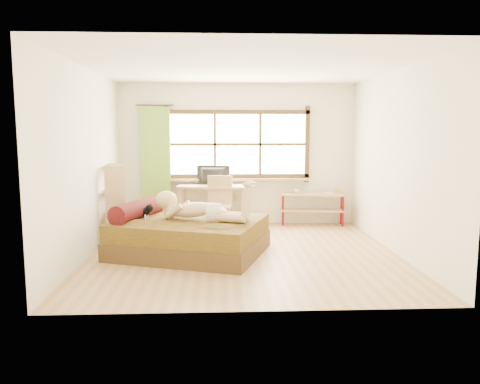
{
  "coord_description": "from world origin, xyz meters",
  "views": [
    {
      "loc": [
        -0.37,
        -6.74,
        1.8
      ],
      "look_at": [
        -0.05,
        0.2,
        0.89
      ],
      "focal_mm": 35.0,
      "sensor_mm": 36.0,
      "label": 1
    }
  ],
  "objects_px": {
    "pipe_shelf": "(313,202)",
    "woman": "(200,199)",
    "kitten": "(142,210)",
    "bed": "(187,235)",
    "desk": "(213,191)",
    "bookshelf": "(115,202)",
    "chair": "(219,201)"
  },
  "relations": [
    {
      "from": "desk",
      "to": "bookshelf",
      "type": "height_order",
      "value": "bookshelf"
    },
    {
      "from": "desk",
      "to": "chair",
      "type": "bearing_deg",
      "value": -63.83
    },
    {
      "from": "woman",
      "to": "kitten",
      "type": "relative_size",
      "value": 4.67
    },
    {
      "from": "woman",
      "to": "desk",
      "type": "relative_size",
      "value": 1.06
    },
    {
      "from": "bed",
      "to": "kitten",
      "type": "distance_m",
      "value": 0.77
    },
    {
      "from": "kitten",
      "to": "bookshelf",
      "type": "relative_size",
      "value": 0.25
    },
    {
      "from": "bed",
      "to": "chair",
      "type": "xyz_separation_m",
      "value": [
        0.48,
        1.53,
        0.28
      ]
    },
    {
      "from": "kitten",
      "to": "bed",
      "type": "bearing_deg",
      "value": 11.99
    },
    {
      "from": "pipe_shelf",
      "to": "woman",
      "type": "bearing_deg",
      "value": -128.76
    },
    {
      "from": "woman",
      "to": "bookshelf",
      "type": "height_order",
      "value": "bookshelf"
    },
    {
      "from": "woman",
      "to": "chair",
      "type": "xyz_separation_m",
      "value": [
        0.28,
        1.6,
        -0.26
      ]
    },
    {
      "from": "bookshelf",
      "to": "chair",
      "type": "bearing_deg",
      "value": 6.41
    },
    {
      "from": "chair",
      "to": "desk",
      "type": "bearing_deg",
      "value": 116.17
    },
    {
      "from": "woman",
      "to": "chair",
      "type": "distance_m",
      "value": 1.65
    },
    {
      "from": "bed",
      "to": "chair",
      "type": "relative_size",
      "value": 2.47
    },
    {
      "from": "kitten",
      "to": "chair",
      "type": "xyz_separation_m",
      "value": [
        1.15,
        1.45,
        -0.08
      ]
    },
    {
      "from": "bed",
      "to": "woman",
      "type": "height_order",
      "value": "woman"
    },
    {
      "from": "kitten",
      "to": "bookshelf",
      "type": "distance_m",
      "value": 1.0
    },
    {
      "from": "bed",
      "to": "desk",
      "type": "relative_size",
      "value": 1.83
    },
    {
      "from": "kitten",
      "to": "chair",
      "type": "relative_size",
      "value": 0.31
    },
    {
      "from": "woman",
      "to": "pipe_shelf",
      "type": "distance_m",
      "value": 2.97
    },
    {
      "from": "desk",
      "to": "pipe_shelf",
      "type": "height_order",
      "value": "desk"
    },
    {
      "from": "kitten",
      "to": "desk",
      "type": "bearing_deg",
      "value": 79.26
    },
    {
      "from": "bed",
      "to": "chair",
      "type": "distance_m",
      "value": 1.63
    },
    {
      "from": "kitten",
      "to": "pipe_shelf",
      "type": "distance_m",
      "value": 3.54
    },
    {
      "from": "bed",
      "to": "bookshelf",
      "type": "distance_m",
      "value": 1.58
    },
    {
      "from": "woman",
      "to": "desk",
      "type": "height_order",
      "value": "woman"
    },
    {
      "from": "desk",
      "to": "bed",
      "type": "bearing_deg",
      "value": -92.3
    },
    {
      "from": "bed",
      "to": "woman",
      "type": "relative_size",
      "value": 1.72
    },
    {
      "from": "desk",
      "to": "chair",
      "type": "relative_size",
      "value": 1.35
    },
    {
      "from": "woman",
      "to": "bed",
      "type": "bearing_deg",
      "value": -179.53
    },
    {
      "from": "bed",
      "to": "chair",
      "type": "bearing_deg",
      "value": 91.73
    }
  ]
}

